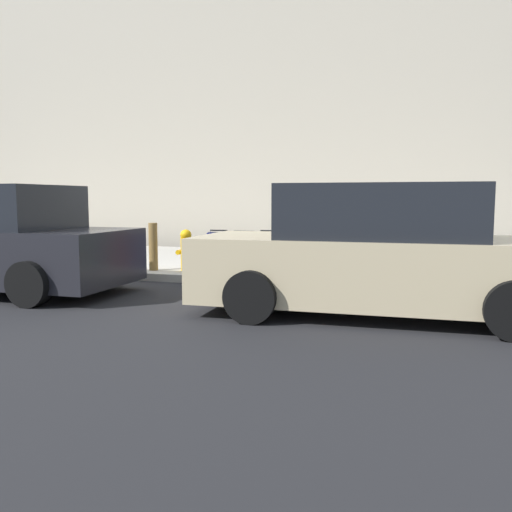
{
  "coord_description": "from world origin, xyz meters",
  "views": [
    {
      "loc": [
        -5.4,
        8.48,
        1.48
      ],
      "look_at": [
        -2.98,
        0.64,
        0.6
      ],
      "focal_mm": 37.35,
      "sensor_mm": 36.0,
      "label": 1
    }
  ],
  "objects_px": {
    "suitcase_black_1": "(317,261)",
    "fire_hydrant": "(186,249)",
    "parking_meter": "(395,229)",
    "suitcase_navy_5": "(219,252)",
    "parked_car_beige_0": "(379,255)",
    "suitcase_red_0": "(341,261)",
    "suitcase_teal_3": "(268,254)",
    "suitcase_olive_2": "(291,255)",
    "bollard_post": "(153,247)",
    "suitcase_maroon_4": "(244,253)"
  },
  "relations": [
    {
      "from": "suitcase_black_1",
      "to": "fire_hydrant",
      "type": "bearing_deg",
      "value": 0.71
    },
    {
      "from": "suitcase_black_1",
      "to": "parking_meter",
      "type": "bearing_deg",
      "value": -170.41
    },
    {
      "from": "suitcase_navy_5",
      "to": "fire_hydrant",
      "type": "height_order",
      "value": "suitcase_navy_5"
    },
    {
      "from": "fire_hydrant",
      "to": "parked_car_beige_0",
      "type": "xyz_separation_m",
      "value": [
        -3.69,
        2.21,
        0.23
      ]
    },
    {
      "from": "suitcase_red_0",
      "to": "parked_car_beige_0",
      "type": "xyz_separation_m",
      "value": [
        -0.8,
        2.28,
        0.36
      ]
    },
    {
      "from": "fire_hydrant",
      "to": "suitcase_black_1",
      "type": "bearing_deg",
      "value": -179.29
    },
    {
      "from": "suitcase_teal_3",
      "to": "suitcase_navy_5",
      "type": "bearing_deg",
      "value": -1.41
    },
    {
      "from": "suitcase_teal_3",
      "to": "parked_car_beige_0",
      "type": "xyz_separation_m",
      "value": [
        -2.08,
        2.17,
        0.27
      ]
    },
    {
      "from": "suitcase_olive_2",
      "to": "bollard_post",
      "type": "height_order",
      "value": "suitcase_olive_2"
    },
    {
      "from": "suitcase_red_0",
      "to": "suitcase_olive_2",
      "type": "height_order",
      "value": "suitcase_olive_2"
    },
    {
      "from": "suitcase_teal_3",
      "to": "bollard_post",
      "type": "height_order",
      "value": "bollard_post"
    },
    {
      "from": "suitcase_navy_5",
      "to": "suitcase_olive_2",
      "type": "bearing_deg",
      "value": 178.14
    },
    {
      "from": "suitcase_black_1",
      "to": "suitcase_teal_3",
      "type": "relative_size",
      "value": 1.04
    },
    {
      "from": "suitcase_olive_2",
      "to": "suitcase_navy_5",
      "type": "relative_size",
      "value": 1.36
    },
    {
      "from": "suitcase_navy_5",
      "to": "suitcase_maroon_4",
      "type": "bearing_deg",
      "value": -177.88
    },
    {
      "from": "suitcase_teal_3",
      "to": "parked_car_beige_0",
      "type": "relative_size",
      "value": 0.17
    },
    {
      "from": "suitcase_black_1",
      "to": "bollard_post",
      "type": "relative_size",
      "value": 0.93
    },
    {
      "from": "suitcase_olive_2",
      "to": "suitcase_navy_5",
      "type": "xyz_separation_m",
      "value": [
        1.37,
        -0.04,
        -0.0
      ]
    },
    {
      "from": "suitcase_black_1",
      "to": "parking_meter",
      "type": "height_order",
      "value": "parking_meter"
    },
    {
      "from": "suitcase_red_0",
      "to": "parked_car_beige_0",
      "type": "relative_size",
      "value": 0.18
    },
    {
      "from": "parking_meter",
      "to": "suitcase_black_1",
      "type": "bearing_deg",
      "value": 9.59
    },
    {
      "from": "suitcase_red_0",
      "to": "suitcase_black_1",
      "type": "distance_m",
      "value": 0.42
    },
    {
      "from": "fire_hydrant",
      "to": "suitcase_teal_3",
      "type": "bearing_deg",
      "value": 178.68
    },
    {
      "from": "suitcase_olive_2",
      "to": "suitcase_teal_3",
      "type": "height_order",
      "value": "suitcase_olive_2"
    },
    {
      "from": "bollard_post",
      "to": "suitcase_red_0",
      "type": "bearing_deg",
      "value": -176.46
    },
    {
      "from": "suitcase_maroon_4",
      "to": "fire_hydrant",
      "type": "bearing_deg",
      "value": 0.2
    },
    {
      "from": "suitcase_olive_2",
      "to": "bollard_post",
      "type": "bearing_deg",
      "value": 1.99
    },
    {
      "from": "suitcase_teal_3",
      "to": "fire_hydrant",
      "type": "distance_m",
      "value": 1.61
    },
    {
      "from": "parking_meter",
      "to": "parked_car_beige_0",
      "type": "xyz_separation_m",
      "value": [
        0.08,
        2.46,
        -0.19
      ]
    },
    {
      "from": "suitcase_maroon_4",
      "to": "suitcase_navy_5",
      "type": "relative_size",
      "value": 0.99
    },
    {
      "from": "suitcase_black_1",
      "to": "bollard_post",
      "type": "height_order",
      "value": "bollard_post"
    },
    {
      "from": "bollard_post",
      "to": "parked_car_beige_0",
      "type": "bearing_deg",
      "value": 154.33
    },
    {
      "from": "suitcase_navy_5",
      "to": "parked_car_beige_0",
      "type": "distance_m",
      "value": 3.75
    },
    {
      "from": "suitcase_olive_2",
      "to": "suitcase_teal_3",
      "type": "distance_m",
      "value": 0.42
    },
    {
      "from": "suitcase_red_0",
      "to": "suitcase_navy_5",
      "type": "bearing_deg",
      "value": 2.06
    },
    {
      "from": "suitcase_olive_2",
      "to": "parking_meter",
      "type": "height_order",
      "value": "parking_meter"
    },
    {
      "from": "suitcase_red_0",
      "to": "suitcase_teal_3",
      "type": "bearing_deg",
      "value": 4.6
    },
    {
      "from": "suitcase_maroon_4",
      "to": "parked_car_beige_0",
      "type": "height_order",
      "value": "parked_car_beige_0"
    },
    {
      "from": "suitcase_teal_3",
      "to": "suitcase_maroon_4",
      "type": "distance_m",
      "value": 0.46
    },
    {
      "from": "parking_meter",
      "to": "parked_car_beige_0",
      "type": "height_order",
      "value": "parked_car_beige_0"
    },
    {
      "from": "suitcase_navy_5",
      "to": "parked_car_beige_0",
      "type": "relative_size",
      "value": 0.17
    },
    {
      "from": "suitcase_red_0",
      "to": "parking_meter",
      "type": "height_order",
      "value": "parking_meter"
    },
    {
      "from": "suitcase_black_1",
      "to": "parked_car_beige_0",
      "type": "height_order",
      "value": "parked_car_beige_0"
    },
    {
      "from": "suitcase_navy_5",
      "to": "parking_meter",
      "type": "distance_m",
      "value": 3.15
    },
    {
      "from": "suitcase_navy_5",
      "to": "fire_hydrant",
      "type": "bearing_deg",
      "value": -1.2
    },
    {
      "from": "fire_hydrant",
      "to": "bollard_post",
      "type": "height_order",
      "value": "bollard_post"
    },
    {
      "from": "suitcase_red_0",
      "to": "suitcase_maroon_4",
      "type": "distance_m",
      "value": 1.75
    },
    {
      "from": "suitcase_teal_3",
      "to": "suitcase_olive_2",
      "type": "bearing_deg",
      "value": 177.14
    },
    {
      "from": "fire_hydrant",
      "to": "suitcase_olive_2",
      "type": "bearing_deg",
      "value": 178.36
    },
    {
      "from": "suitcase_teal_3",
      "to": "bollard_post",
      "type": "distance_m",
      "value": 2.21
    }
  ]
}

